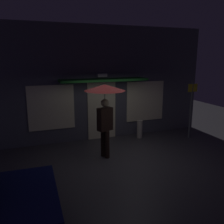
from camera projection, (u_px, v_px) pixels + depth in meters
The scene contains 5 objects.
ground_plane at pixel (124, 160), 7.45m from camera, with size 18.00×18.00×0.00m, color #38353A.
building_facade at pixel (100, 84), 9.11m from camera, with size 8.54×1.00×4.24m.
person_with_umbrella at pixel (105, 100), 7.25m from camera, with size 1.24×1.24×2.31m.
street_sign_post at pixel (191, 106), 9.21m from camera, with size 0.40×0.07×2.22m.
sidewalk_bollard at pixel (140, 129), 9.38m from camera, with size 0.22×0.22×0.69m, color #B2A899.
Camera 1 is at (-2.73, -6.37, 3.11)m, focal length 38.56 mm.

